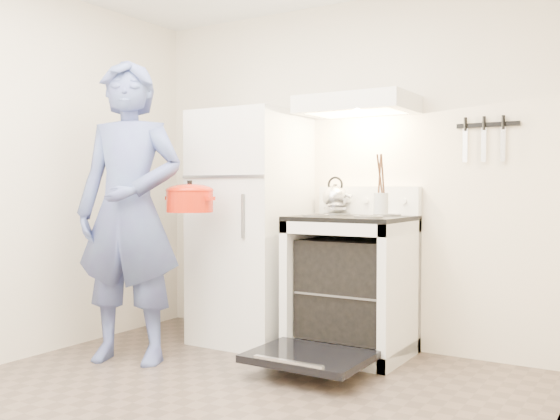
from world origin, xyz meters
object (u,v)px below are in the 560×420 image
(refrigerator, at_px, (251,227))
(stove_body, at_px, (351,288))
(person, at_px, (129,212))
(dutch_oven, at_px, (190,201))
(tea_kettle, at_px, (335,196))

(refrigerator, distance_m, stove_body, 0.90)
(refrigerator, relative_size, person, 0.86)
(person, xyz_separation_m, dutch_oven, (0.32, 0.23, 0.07))
(refrigerator, xyz_separation_m, tea_kettle, (0.59, 0.21, 0.24))
(person, bearing_deg, dutch_oven, 15.86)
(stove_body, xyz_separation_m, tea_kettle, (-0.22, 0.18, 0.63))
(stove_body, distance_m, person, 1.57)
(stove_body, height_order, dutch_oven, dutch_oven)
(stove_body, bearing_deg, refrigerator, -178.23)
(tea_kettle, xyz_separation_m, person, (-0.96, -1.08, -0.10))
(refrigerator, relative_size, stove_body, 1.85)
(stove_body, bearing_deg, dutch_oven, -142.25)
(person, bearing_deg, tea_kettle, 28.51)
(refrigerator, relative_size, tea_kettle, 6.29)
(stove_body, height_order, person, person)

